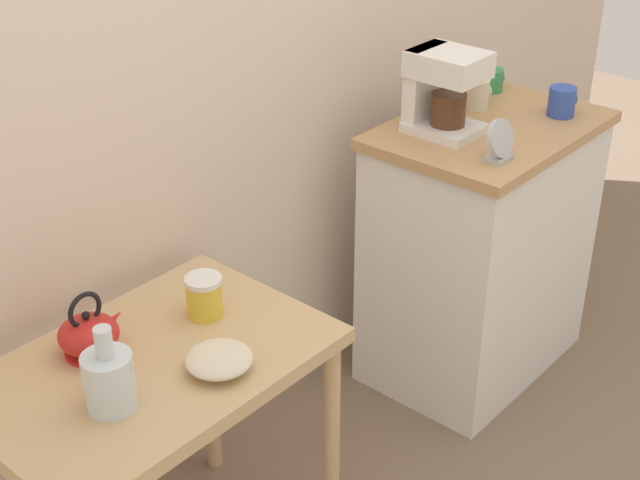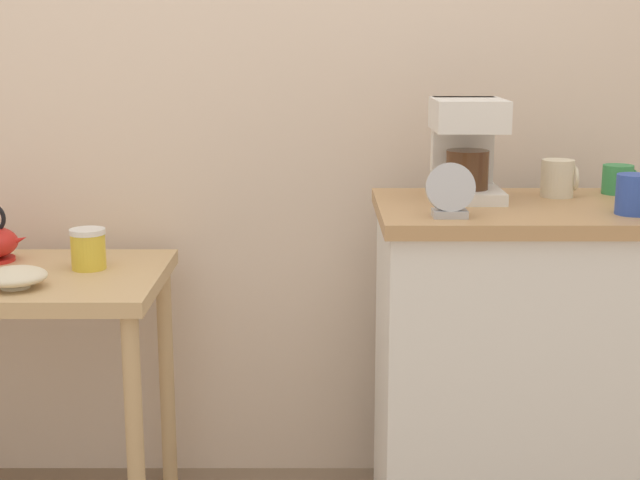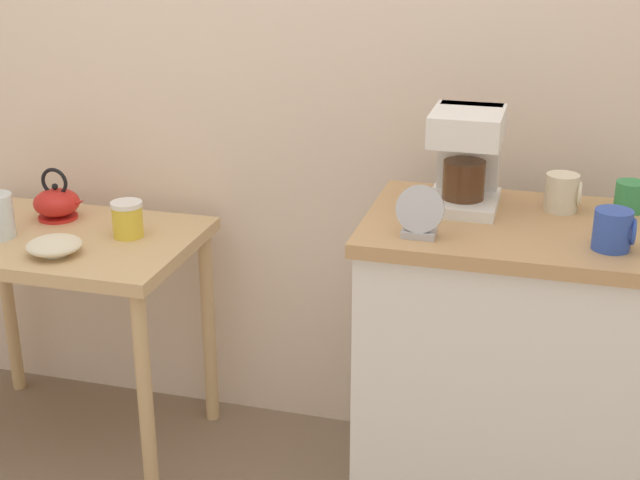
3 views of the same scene
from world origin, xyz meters
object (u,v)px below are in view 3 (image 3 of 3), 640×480
(bowl_stoneware, at_px, (54,245))
(mug_tall_green, at_px, (632,197))
(canister_enamel, at_px, (127,219))
(coffee_maker, at_px, (467,154))
(mug_small_cream, at_px, (562,193))
(table_clock, at_px, (420,214))
(teakettle, at_px, (57,203))
(mug_blue, at_px, (613,230))

(bowl_stoneware, height_order, mug_tall_green, mug_tall_green)
(canister_enamel, height_order, coffee_maker, coffee_maker)
(bowl_stoneware, distance_m, canister_enamel, 0.24)
(mug_small_cream, bearing_deg, coffee_maker, -174.82)
(bowl_stoneware, relative_size, mug_tall_green, 1.78)
(table_clock, bearing_deg, canister_enamel, 163.46)
(canister_enamel, relative_size, mug_small_cream, 1.11)
(teakettle, xyz_separation_m, coffee_maker, (1.29, -0.10, 0.28))
(mug_blue, bearing_deg, canister_enamel, 170.17)
(coffee_maker, xyz_separation_m, table_clock, (-0.08, -0.26, -0.09))
(bowl_stoneware, xyz_separation_m, canister_enamel, (0.14, 0.19, 0.03))
(canister_enamel, height_order, mug_tall_green, mug_tall_green)
(mug_small_cream, height_order, mug_tall_green, mug_small_cream)
(coffee_maker, height_order, mug_tall_green, coffee_maker)
(mug_tall_green, bearing_deg, mug_blue, -100.34)
(mug_tall_green, height_order, table_clock, table_clock)
(mug_tall_green, relative_size, table_clock, 0.69)
(mug_tall_green, bearing_deg, teakettle, 179.14)
(canister_enamel, distance_m, coffee_maker, 1.04)
(mug_small_cream, bearing_deg, mug_blue, -64.27)
(bowl_stoneware, bearing_deg, coffee_maker, 9.13)
(canister_enamel, bearing_deg, bowl_stoneware, -125.03)
(teakettle, height_order, mug_small_cream, mug_small_cream)
(mug_tall_green, bearing_deg, mug_small_cream, -164.83)
(mug_blue, bearing_deg, table_clock, -175.25)
(bowl_stoneware, relative_size, coffee_maker, 0.61)
(mug_small_cream, bearing_deg, bowl_stoneware, -171.58)
(mug_small_cream, xyz_separation_m, table_clock, (-0.33, -0.29, 0.01))
(mug_blue, bearing_deg, coffee_maker, 148.53)
(teakettle, distance_m, mug_tall_green, 1.72)
(bowl_stoneware, height_order, canister_enamel, canister_enamel)
(coffee_maker, distance_m, mug_blue, 0.44)
(table_clock, bearing_deg, bowl_stoneware, 175.59)
(teakettle, relative_size, table_clock, 1.38)
(canister_enamel, xyz_separation_m, coffee_maker, (1.00, -0.01, 0.28))
(teakettle, relative_size, mug_tall_green, 1.99)
(mug_tall_green, bearing_deg, bowl_stoneware, -170.81)
(coffee_maker, relative_size, mug_blue, 2.71)
(bowl_stoneware, xyz_separation_m, table_clock, (1.06, -0.08, 0.22))
(teakettle, height_order, coffee_maker, coffee_maker)
(teakettle, xyz_separation_m, mug_blue, (1.66, -0.32, 0.19))
(mug_small_cream, bearing_deg, teakettle, 177.28)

